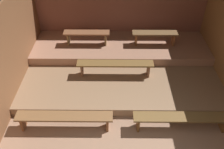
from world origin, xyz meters
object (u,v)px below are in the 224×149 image
bench_floor_right (182,119)px  bench_middle_left (87,35)px  bench_middle_right (155,35)px  bench_lower_center (115,65)px  bench_floor_left (64,118)px

bench_floor_right → bench_middle_left: bearing=129.2°
bench_middle_right → bench_floor_right: bearing=-84.7°
bench_floor_right → bench_lower_center: 2.20m
bench_middle_left → bench_middle_right: 2.04m
bench_floor_right → bench_middle_left: size_ratio=1.56×
bench_lower_center → bench_middle_right: bench_middle_right is taller
bench_lower_center → bench_middle_right: 1.71m
bench_lower_center → bench_middle_left: bearing=125.2°
bench_floor_left → bench_middle_left: 2.88m
bench_floor_left → bench_middle_left: size_ratio=1.56×
bench_lower_center → bench_floor_left: bearing=-124.5°
bench_floor_right → bench_lower_center: bench_lower_center is taller
bench_middle_right → bench_lower_center: bearing=-134.7°
bench_floor_left → bench_middle_left: bench_middle_left is taller
bench_floor_left → bench_floor_right: bearing=0.0°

